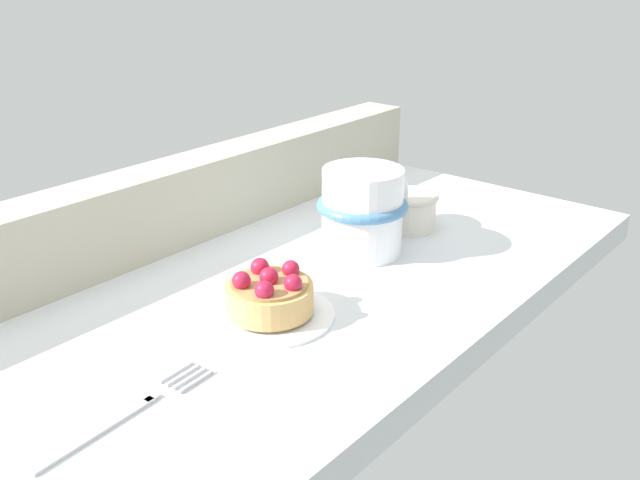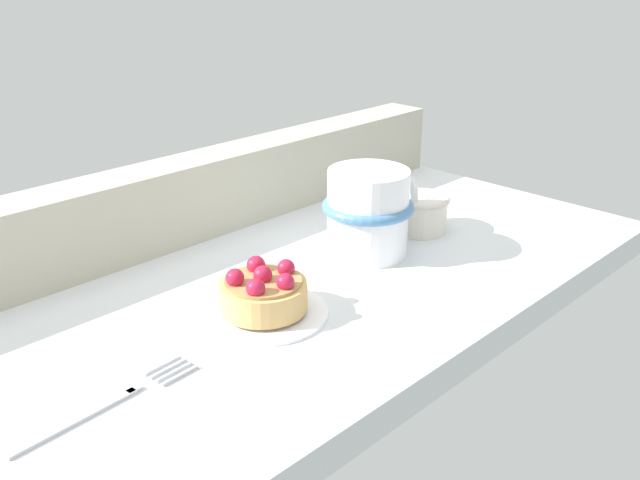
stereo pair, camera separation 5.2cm
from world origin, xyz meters
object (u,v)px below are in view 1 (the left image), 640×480
(raspberry_tart, at_px, (269,294))
(coffee_mug, at_px, (364,210))
(sugar_bowl, at_px, (410,210))
(dessert_plate, at_px, (270,313))
(dessert_fork, at_px, (129,411))

(raspberry_tart, distance_m, coffee_mug, 0.18)
(raspberry_tart, bearing_deg, sugar_bowl, 5.10)
(dessert_plate, bearing_deg, raspberry_tart, -125.01)
(dessert_plate, distance_m, coffee_mug, 0.18)
(dessert_fork, distance_m, sugar_bowl, 0.44)
(sugar_bowl, bearing_deg, raspberry_tart, -174.90)
(dessert_plate, height_order, raspberry_tart, raspberry_tart)
(coffee_mug, height_order, sugar_bowl, coffee_mug)
(raspberry_tart, distance_m, dessert_fork, 0.17)
(dessert_plate, relative_size, dessert_fork, 0.77)
(raspberry_tart, bearing_deg, coffee_mug, 7.93)
(raspberry_tart, bearing_deg, dessert_fork, -172.53)
(coffee_mug, relative_size, dessert_fork, 0.87)
(dessert_plate, relative_size, raspberry_tart, 1.48)
(raspberry_tart, height_order, sugar_bowl, raspberry_tart)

